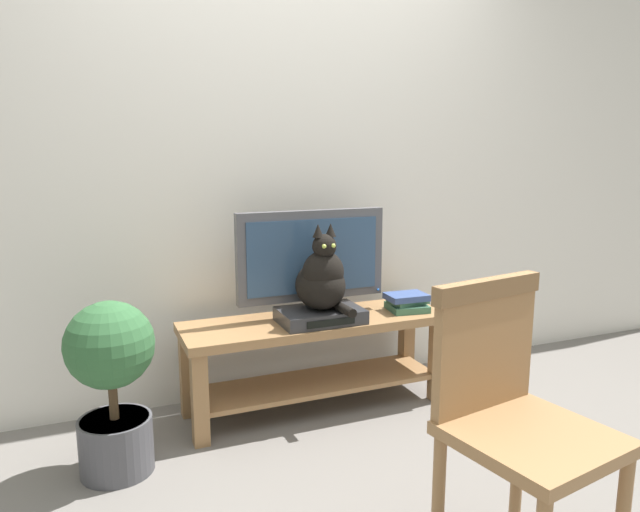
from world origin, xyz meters
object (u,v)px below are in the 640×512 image
Objects in this scene: book_stack at (407,302)px; cat at (322,279)px; potted_plant at (112,378)px; tv at (312,261)px; media_box at (320,315)px; tv_stand at (316,346)px; wooden_chair at (511,407)px.

cat is at bearing -176.19° from book_stack.
book_stack is at bearing 7.60° from potted_plant.
tv is at bearing 89.02° from cat.
tv reaches higher than media_box.
tv is at bearing 89.97° from tv_stand.
media_box is at bearing -93.18° from tv_stand.
tv_stand is at bearing 13.89° from potted_plant.
tv is at bearing 94.83° from wooden_chair.
wooden_chair is 1.30m from book_stack.
potted_plant is (-0.98, -0.24, 0.07)m from tv_stand.
wooden_chair is at bearing -84.94° from tv_stand.
tv_stand is 0.53m from book_stack.
cat reaches higher than wooden_chair.
wooden_chair reaches higher than tv_stand.
wooden_chair is (0.12, -1.21, -0.15)m from cat.
media_box is 0.50m from book_stack.
tv reaches higher than potted_plant.
potted_plant is at bearing -170.49° from cat.
potted_plant is (-0.98, -0.18, -0.10)m from media_box.
media_box is 1.00m from potted_plant.
cat is at bearing 9.51° from potted_plant.
tv_stand is at bearing 174.74° from book_stack.
tv is 3.40× the size of book_stack.
tv_stand is at bearing -90.03° from tv.
book_stack is at bearing -5.26° from tv_stand.
media_box is 0.56× the size of potted_plant.
tv is 1.07× the size of potted_plant.
tv_stand is 3.32× the size of media_box.
tv_stand is 0.19m from media_box.
cat is 1.22m from wooden_chair.
book_stack is (0.50, 0.03, -0.18)m from cat.
wooden_chair is at bearing -84.51° from cat.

